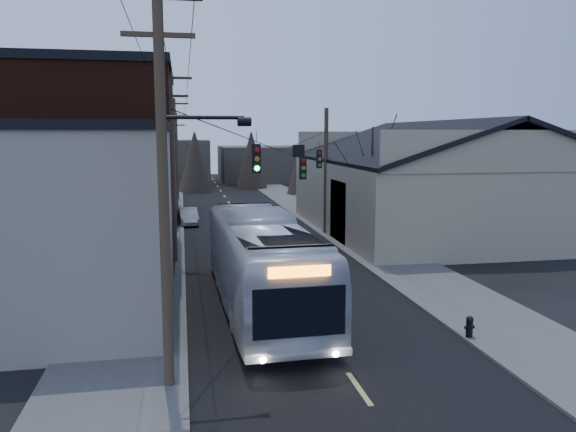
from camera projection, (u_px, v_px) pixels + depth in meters
name	position (u px, v px, depth m)	size (l,w,h in m)	color
ground	(385.00, 427.00, 13.11)	(160.00, 160.00, 0.00)	black
road_surface	(244.00, 225.00, 42.28)	(9.00, 110.00, 0.02)	black
sidewalk_left	(156.00, 227.00, 41.07)	(4.00, 110.00, 0.12)	#474744
sidewalk_right	(328.00, 222.00, 43.46)	(4.00, 110.00, 0.12)	#474744
building_clapboard	(54.00, 228.00, 19.70)	(8.00, 8.00, 7.00)	gray
building_brick	(78.00, 168.00, 29.99)	(10.00, 12.00, 10.00)	black
building_left_far	(120.00, 175.00, 45.86)	(9.00, 14.00, 7.00)	#37332C
warehouse	(436.00, 193.00, 39.41)	(16.16, 20.60, 7.73)	gray
building_far_left	(171.00, 163.00, 74.77)	(10.00, 12.00, 6.00)	#37332C
building_far_right	(262.00, 164.00, 82.09)	(12.00, 14.00, 5.00)	#37332C
bare_tree	(371.00, 188.00, 33.23)	(0.40, 0.40, 7.20)	black
utility_lines	(205.00, 163.00, 35.29)	(11.24, 45.28, 10.50)	#382B1E
bus	(262.00, 263.00, 21.83)	(3.06, 13.09, 3.65)	silver
parked_car	(188.00, 216.00, 42.37)	(1.32, 3.78, 1.25)	#97999E
fire_hydrant	(470.00, 326.00, 18.55)	(0.34, 0.25, 0.72)	black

